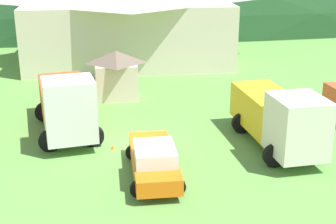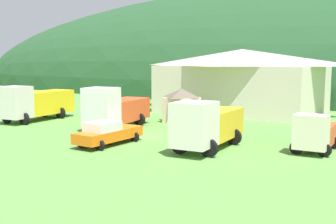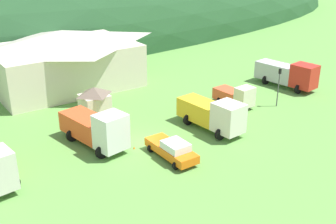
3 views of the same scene
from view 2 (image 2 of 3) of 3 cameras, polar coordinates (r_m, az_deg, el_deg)
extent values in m
plane|color=#5B9342|center=(32.69, -4.16, -3.27)|extent=(200.00, 200.00, 0.00)
ellipsoid|color=#234C28|center=(83.11, 19.71, 2.54)|extent=(178.97, 60.00, 39.63)
cube|color=beige|center=(48.47, 9.69, 3.04)|extent=(16.48, 11.25, 5.14)
pyramid|color=#B7B2A3|center=(48.36, 9.77, 7.14)|extent=(17.79, 12.15, 1.80)
cube|color=beige|center=(39.76, 1.82, 0.26)|extent=(2.68, 2.48, 2.33)
pyramid|color=#6B5B4C|center=(39.61, 1.82, 2.52)|extent=(2.89, 2.68, 0.82)
cube|color=silver|center=(41.08, -19.61, 1.22)|extent=(2.69, 2.51, 2.87)
cube|color=black|center=(40.95, -19.76, 2.09)|extent=(1.51, 1.94, 0.92)
cube|color=yellow|center=(43.92, -15.86, 1.25)|extent=(3.08, 5.91, 2.18)
cylinder|color=black|center=(40.47, -18.48, -0.85)|extent=(1.10, 0.30, 1.10)
cylinder|color=black|center=(42.02, -20.54, -0.66)|extent=(1.10, 0.30, 1.10)
cylinder|color=black|center=(43.95, -14.03, -0.11)|extent=(1.10, 0.30, 1.10)
cylinder|color=black|center=(45.38, -16.08, 0.04)|extent=(1.10, 0.30, 1.10)
cube|color=white|center=(34.58, -8.83, 0.69)|extent=(2.75, 2.52, 3.05)
cube|color=black|center=(34.42, -8.94, 1.78)|extent=(1.57, 1.91, 0.97)
cube|color=#E04C23|center=(37.77, -5.81, 0.32)|extent=(3.27, 5.54, 1.81)
cylinder|color=black|center=(34.22, -7.28, -1.92)|extent=(1.10, 0.30, 1.10)
cylinder|color=black|center=(35.35, -10.24, -1.69)|extent=(1.10, 0.30, 1.10)
cylinder|color=black|center=(38.06, -3.82, -0.98)|extent=(1.10, 0.30, 1.10)
cylinder|color=black|center=(39.09, -6.58, -0.81)|extent=(1.10, 0.30, 1.10)
cube|color=silver|center=(26.01, 3.49, -1.64)|extent=(2.47, 2.74, 2.72)
cube|color=black|center=(25.82, 3.38, -0.37)|extent=(1.38, 2.14, 0.87)
cube|color=gold|center=(29.33, 6.44, -1.53)|extent=(2.65, 4.80, 1.88)
cylinder|color=black|center=(25.86, 5.44, -4.77)|extent=(1.10, 0.30, 1.10)
cylinder|color=black|center=(26.67, 1.57, -4.39)|extent=(1.10, 0.30, 1.10)
cylinder|color=black|center=(29.78, 8.66, -3.27)|extent=(1.10, 0.30, 1.10)
cylinder|color=black|center=(30.48, 5.21, -2.98)|extent=(1.10, 0.30, 1.10)
cube|color=beige|center=(27.43, 18.39, -2.51)|extent=(2.03, 1.54, 2.10)
cube|color=black|center=(27.29, 18.39, -1.57)|extent=(1.12, 1.20, 0.67)
cube|color=#DB512D|center=(29.73, 19.27, -2.69)|extent=(2.13, 3.28, 1.23)
cylinder|color=black|center=(27.46, 20.00, -4.79)|extent=(0.80, 0.30, 0.80)
cylinder|color=black|center=(27.79, 16.63, -4.53)|extent=(0.80, 0.30, 0.80)
cylinder|color=black|center=(30.15, 20.94, -3.81)|extent=(0.80, 0.30, 0.80)
cylinder|color=black|center=(30.45, 17.87, -3.59)|extent=(0.80, 0.30, 0.80)
cube|color=orange|center=(29.78, -7.83, -2.98)|extent=(1.89, 5.35, 0.70)
cube|color=silver|center=(29.20, -8.67, -1.88)|extent=(1.72, 2.15, 0.62)
cylinder|color=black|center=(27.99, -9.00, -4.37)|extent=(0.68, 0.24, 0.68)
cylinder|color=black|center=(29.08, -11.37, -3.99)|extent=(0.68, 0.24, 0.68)
cylinder|color=black|center=(30.72, -4.45, -3.29)|extent=(0.68, 0.24, 0.68)
cylinder|color=black|center=(31.72, -6.77, -3.00)|extent=(0.68, 0.24, 0.68)
cone|color=orange|center=(33.35, -6.56, -3.10)|extent=(0.36, 0.36, 0.47)
camera|label=1|loc=(21.71, -50.56, 15.24)|focal=51.97mm
camera|label=3|loc=(39.26, -63.78, 19.96)|focal=45.12mm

